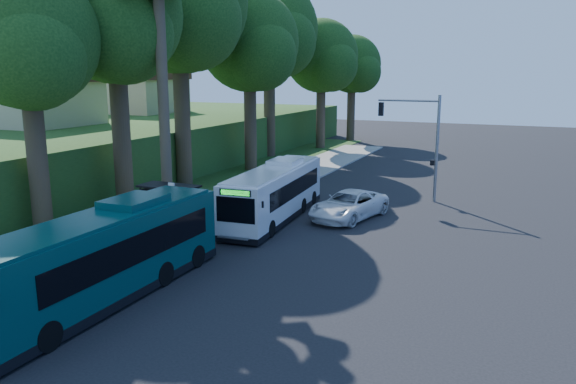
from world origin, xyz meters
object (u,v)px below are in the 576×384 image
at_px(bus_shelter, 167,198).
at_px(white_bus, 275,192).
at_px(pickup, 349,205).
at_px(teal_bus, 104,255).

bearing_deg(bus_shelter, white_bus, 47.21).
xyz_separation_m(bus_shelter, pickup, (8.18, 6.41, -1.01)).
xyz_separation_m(bus_shelter, white_bus, (4.27, 4.61, -0.20)).
bearing_deg(teal_bus, bus_shelter, 111.47).
distance_m(white_bus, teal_bus, 13.39).
relative_size(teal_bus, pickup, 2.08).
bearing_deg(bus_shelter, pickup, 38.10).
relative_size(bus_shelter, white_bus, 0.29).
bearing_deg(teal_bus, white_bus, 86.45).
xyz_separation_m(bus_shelter, teal_bus, (3.46, -8.75, -0.06)).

